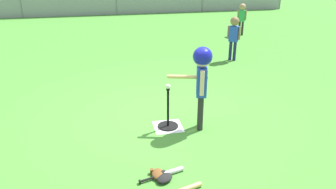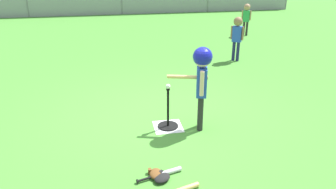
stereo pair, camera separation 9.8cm
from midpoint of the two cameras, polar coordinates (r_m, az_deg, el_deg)
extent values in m
plane|color=#478C33|center=(5.48, -1.03, -4.13)|extent=(60.00, 60.00, 0.00)
cube|color=white|center=(5.22, 0.54, -5.53)|extent=(0.44, 0.44, 0.01)
cylinder|color=black|center=(5.21, 0.54, -5.45)|extent=(0.32, 0.32, 0.03)
cylinder|color=black|center=(5.07, 0.55, -2.25)|extent=(0.04, 0.04, 0.62)
cylinder|color=black|center=(4.95, 0.57, 0.88)|extent=(0.06, 0.06, 0.02)
sphere|color=white|center=(4.93, 0.57, 1.39)|extent=(0.07, 0.07, 0.07)
cylinder|color=#262626|center=(5.03, 6.15, -3.31)|extent=(0.09, 0.09, 0.55)
cylinder|color=#262626|center=(5.14, 6.12, -2.71)|extent=(0.09, 0.09, 0.55)
cube|color=#2347B7|center=(4.89, 6.38, 2.19)|extent=(0.21, 0.28, 0.43)
cylinder|color=beige|center=(4.74, 6.44, 1.88)|extent=(0.06, 0.06, 0.37)
cylinder|color=beige|center=(5.03, 6.35, 3.13)|extent=(0.06, 0.06, 0.37)
sphere|color=beige|center=(4.78, 6.56, 6.12)|extent=(0.25, 0.25, 0.25)
sphere|color=#141999|center=(4.77, 6.58, 6.47)|extent=(0.28, 0.28, 0.28)
cylinder|color=#DBB266|center=(4.87, 3.94, 3.01)|extent=(0.59, 0.21, 0.06)
cylinder|color=#191E4C|center=(8.58, 12.25, 7.24)|extent=(0.08, 0.08, 0.49)
cylinder|color=#191E4C|center=(8.60, 11.54, 7.34)|extent=(0.08, 0.08, 0.49)
cube|color=#2347B7|center=(8.49, 12.14, 10.12)|extent=(0.25, 0.24, 0.38)
cylinder|color=#8C6647|center=(8.45, 13.06, 10.18)|extent=(0.05, 0.05, 0.33)
cylinder|color=#8C6647|center=(8.52, 11.25, 10.42)|extent=(0.05, 0.05, 0.33)
sphere|color=#8C6647|center=(8.43, 12.31, 12.18)|extent=(0.22, 0.22, 0.22)
cylinder|color=#262626|center=(11.49, 13.65, 10.95)|extent=(0.07, 0.07, 0.46)
cylinder|color=#262626|center=(11.50, 13.14, 11.01)|extent=(0.07, 0.07, 0.46)
cube|color=green|center=(11.42, 13.58, 12.98)|extent=(0.24, 0.21, 0.36)
cylinder|color=tan|center=(11.40, 14.24, 13.03)|extent=(0.05, 0.05, 0.31)
cylinder|color=tan|center=(11.44, 12.95, 13.18)|extent=(0.05, 0.05, 0.31)
sphere|color=tan|center=(11.38, 13.72, 14.42)|extent=(0.20, 0.20, 0.20)
cylinder|color=silver|center=(4.18, 1.10, -13.11)|extent=(0.30, 0.14, 0.06)
cylinder|color=black|center=(4.08, -2.63, -14.15)|extent=(0.29, 0.10, 0.03)
cylinder|color=black|center=(4.04, -4.58, -14.67)|extent=(0.03, 0.05, 0.05)
cylinder|color=#DBB266|center=(3.93, 3.72, -15.88)|extent=(0.36, 0.16, 0.06)
ellipsoid|color=black|center=(4.07, -0.31, -14.18)|extent=(0.27, 0.26, 0.07)
cube|color=black|center=(4.15, -0.49, -13.37)|extent=(0.06, 0.06, 0.06)
ellipsoid|color=brown|center=(4.14, -1.38, -13.50)|extent=(0.17, 0.23, 0.07)
cube|color=brown|center=(4.18, -2.48, -13.03)|extent=(0.04, 0.05, 0.06)
cylinder|color=slate|center=(15.77, -22.94, 14.23)|extent=(0.06, 0.06, 1.15)
cylinder|color=slate|center=(15.47, -7.82, 15.61)|extent=(0.06, 0.06, 1.15)
cube|color=gray|center=(15.47, -7.82, 15.61)|extent=(16.00, 0.01, 1.15)
camera|label=1|loc=(0.05, -89.44, 0.24)|focal=35.42mm
camera|label=2|loc=(0.05, 90.56, -0.24)|focal=35.42mm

